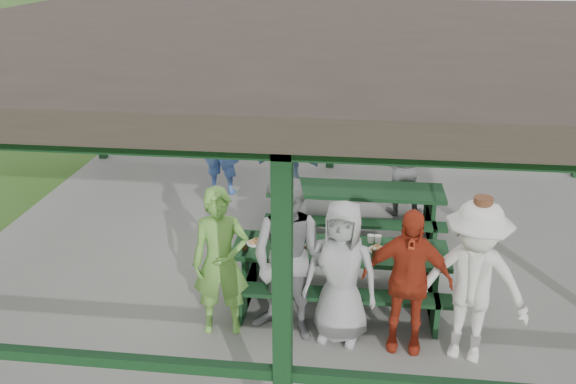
# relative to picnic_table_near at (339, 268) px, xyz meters

# --- Properties ---
(ground) EXTENTS (90.00, 90.00, 0.00)m
(ground) POSITION_rel_picnic_table_near_xyz_m (-0.38, 1.20, -0.58)
(ground) COLOR #31581B
(ground) RESTS_ON ground
(concrete_slab) EXTENTS (10.00, 8.00, 0.10)m
(concrete_slab) POSITION_rel_picnic_table_near_xyz_m (-0.38, 1.20, -0.53)
(concrete_slab) COLOR slate
(concrete_slab) RESTS_ON ground
(pavilion_structure) EXTENTS (10.60, 8.60, 3.24)m
(pavilion_structure) POSITION_rel_picnic_table_near_xyz_m (-0.38, 1.20, 2.59)
(pavilion_structure) COLOR black
(pavilion_structure) RESTS_ON concrete_slab
(picnic_table_near) EXTENTS (2.64, 1.39, 0.75)m
(picnic_table_near) POSITION_rel_picnic_table_near_xyz_m (0.00, 0.00, 0.00)
(picnic_table_near) COLOR black
(picnic_table_near) RESTS_ON concrete_slab
(picnic_table_far) EXTENTS (2.67, 1.39, 0.75)m
(picnic_table_far) POSITION_rel_picnic_table_near_xyz_m (0.16, 2.00, 0.00)
(picnic_table_far) COLOR black
(picnic_table_far) RESTS_ON concrete_slab
(table_setting) EXTENTS (2.32, 0.45, 0.10)m
(table_setting) POSITION_rel_picnic_table_near_xyz_m (0.01, 0.04, 0.31)
(table_setting) COLOR white
(table_setting) RESTS_ON picnic_table_near
(contestant_green) EXTENTS (0.70, 0.52, 1.78)m
(contestant_green) POSITION_rel_picnic_table_near_xyz_m (-1.32, -0.77, 0.41)
(contestant_green) COLOR #6AA842
(contestant_green) RESTS_ON concrete_slab
(contestant_grey_left) EXTENTS (1.12, 0.99, 1.93)m
(contestant_grey_left) POSITION_rel_picnic_table_near_xyz_m (-0.54, -0.78, 0.49)
(contestant_grey_left) COLOR gray
(contestant_grey_left) RESTS_ON concrete_slab
(contestant_grey_mid) EXTENTS (0.91, 0.68, 1.70)m
(contestant_grey_mid) POSITION_rel_picnic_table_near_xyz_m (0.04, -0.76, 0.37)
(contestant_grey_mid) COLOR #9A9B9D
(contestant_grey_mid) RESTS_ON concrete_slab
(contestant_red) EXTENTS (1.01, 0.49, 1.68)m
(contestant_red) POSITION_rel_picnic_table_near_xyz_m (0.75, -0.84, 0.36)
(contestant_red) COLOR #A42E18
(contestant_red) RESTS_ON concrete_slab
(contestant_white_fedora) EXTENTS (1.33, 0.99, 1.89)m
(contestant_white_fedora) POSITION_rel_picnic_table_near_xyz_m (1.42, -0.95, 0.45)
(contestant_white_fedora) COLOR silver
(contestant_white_fedora) RESTS_ON concrete_slab
(spectator_lblue) EXTENTS (1.36, 0.46, 1.46)m
(spectator_lblue) POSITION_rel_picnic_table_near_xyz_m (-1.00, 2.99, 0.25)
(spectator_lblue) COLOR #84A4CC
(spectator_lblue) RESTS_ON concrete_slab
(spectator_blue) EXTENTS (0.77, 0.58, 1.92)m
(spectator_blue) POSITION_rel_picnic_table_near_xyz_m (-2.26, 3.41, 0.48)
(spectator_blue) COLOR #4668B6
(spectator_blue) RESTS_ON concrete_slab
(spectator_grey) EXTENTS (0.86, 0.70, 1.65)m
(spectator_grey) POSITION_rel_picnic_table_near_xyz_m (0.91, 2.90, 0.35)
(spectator_grey) COLOR #939496
(spectator_grey) RESTS_ON concrete_slab
(pickup_truck) EXTENTS (6.23, 4.55, 1.57)m
(pickup_truck) POSITION_rel_picnic_table_near_xyz_m (2.19, 9.88, 0.21)
(pickup_truck) COLOR silver
(pickup_truck) RESTS_ON ground
(farm_trailer) EXTENTS (4.17, 2.44, 1.45)m
(farm_trailer) POSITION_rel_picnic_table_near_xyz_m (-4.80, 10.31, 0.14)
(farm_trailer) COLOR navy
(farm_trailer) RESTS_ON ground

